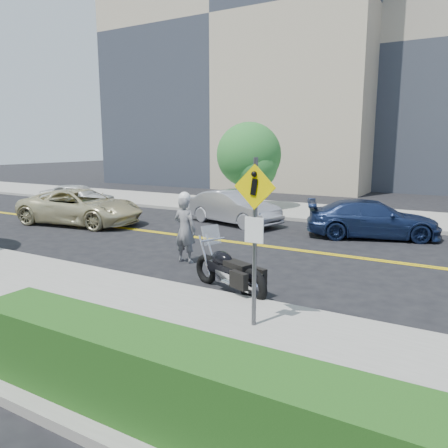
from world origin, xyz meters
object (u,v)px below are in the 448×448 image
suv (81,207)px  parked_car_silver (234,207)px  motorcycle (229,261)px  parked_car_white (77,196)px  pedestrian_sign (255,227)px  motorcyclist (185,228)px  parked_car_blue (372,219)px

suv → parked_car_silver: suv is taller
motorcycle → suv: suv is taller
parked_car_white → suv: bearing=-145.0°
pedestrian_sign → motorcyclist: size_ratio=1.47×
motorcycle → parked_car_white: (-13.30, 7.40, -0.06)m
pedestrian_sign → parked_car_silver: pedestrian_sign is taller
suv → parked_car_blue: suv is taller
parked_car_blue → motorcyclist: bearing=127.5°
suv → parked_car_silver: size_ratio=1.24×
motorcycle → parked_car_blue: (1.57, 7.83, -0.05)m
pedestrian_sign → parked_car_blue: 9.62m
parked_car_silver → parked_car_blue: (5.68, 0.15, -0.03)m
pedestrian_sign → motorcyclist: pedestrian_sign is taller
suv → parked_car_white: suv is taller
motorcyclist → suv: (-7.34, 2.79, -0.28)m
pedestrian_sign → parked_car_silver: 10.99m
pedestrian_sign → parked_car_blue: (0.09, 9.54, -1.28)m
pedestrian_sign → parked_car_silver: (-5.58, 9.39, -1.25)m
parked_car_white → parked_car_silver: size_ratio=0.91×
motorcyclist → parked_car_silver: bearing=-73.8°
motorcyclist → motorcycle: (2.35, -1.61, -0.29)m
motorcyclist → parked_car_blue: (3.92, 6.22, -0.34)m
parked_car_white → parked_car_silver: bearing=-103.5°
motorcycle → parked_car_white: 15.22m
motorcyclist → suv: motorcyclist is taller
pedestrian_sign → suv: 12.79m
suv → parked_car_blue: (11.27, 3.43, -0.06)m
pedestrian_sign → motorcycle: pedestrian_sign is taller
parked_car_silver → parked_car_blue: bearing=-73.6°
parked_car_white → pedestrian_sign: bearing=-136.9°
suv → parked_car_white: size_ratio=1.36×
pedestrian_sign → parked_car_white: (-14.78, 9.11, -1.29)m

